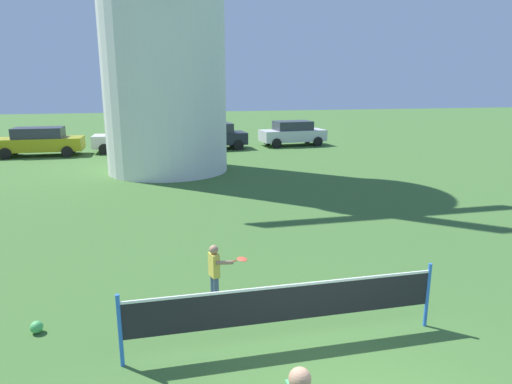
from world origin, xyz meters
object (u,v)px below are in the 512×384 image
at_px(player_far, 216,269).
at_px(parked_car_mustard, 40,141).
at_px(parked_car_black, 214,136).
at_px(parked_car_cream, 131,138).
at_px(stray_ball, 37,327).
at_px(tennis_net, 286,304).
at_px(parked_car_silver, 293,133).

xyz_separation_m(player_far, parked_car_mustard, (-7.07, 18.99, 0.19)).
bearing_deg(parked_car_black, player_far, -97.66).
xyz_separation_m(parked_car_mustard, parked_car_cream, (4.84, 0.52, -0.00)).
bearing_deg(stray_ball, player_far, 8.42).
xyz_separation_m(tennis_net, stray_ball, (-3.80, 1.20, -0.58)).
xyz_separation_m(parked_car_cream, parked_car_black, (4.85, -0.06, -0.00)).
xyz_separation_m(stray_ball, parked_car_mustard, (-4.10, 19.43, 0.71)).
bearing_deg(stray_ball, parked_car_cream, 87.90).
bearing_deg(player_far, parked_car_cream, 96.53).
bearing_deg(parked_car_silver, parked_car_black, -174.56).
bearing_deg(parked_car_black, parked_car_cream, 179.25).
bearing_deg(tennis_net, parked_car_mustard, 110.96).
relative_size(player_far, parked_car_black, 0.28).
bearing_deg(parked_car_cream, player_far, -83.47).
xyz_separation_m(parked_car_black, parked_car_silver, (5.13, 0.49, 0.00)).
bearing_deg(parked_car_black, stray_ball, -105.68).
xyz_separation_m(player_far, parked_car_silver, (7.74, 19.94, 0.19)).
distance_m(player_far, parked_car_cream, 19.64).
bearing_deg(parked_car_cream, parked_car_mustard, -173.86).
distance_m(tennis_net, parked_car_silver, 22.66).
bearing_deg(stray_ball, tennis_net, -17.56).
bearing_deg(parked_car_silver, parked_car_mustard, -176.35).
bearing_deg(tennis_net, parked_car_cream, 98.25).
bearing_deg(parked_car_silver, player_far, -111.22).
height_order(player_far, parked_car_black, parked_car_black).
bearing_deg(parked_car_black, parked_car_mustard, -177.30).
bearing_deg(tennis_net, player_far, 116.89).
xyz_separation_m(stray_ball, parked_car_silver, (10.71, 20.38, 0.71)).
bearing_deg(parked_car_cream, parked_car_black, -0.75).
distance_m(stray_ball, parked_car_silver, 23.03).
bearing_deg(stray_ball, parked_car_mustard, 101.92).
bearing_deg(tennis_net, parked_car_black, 85.17).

